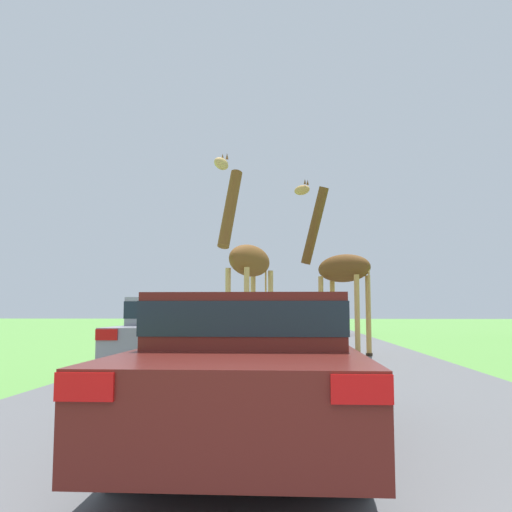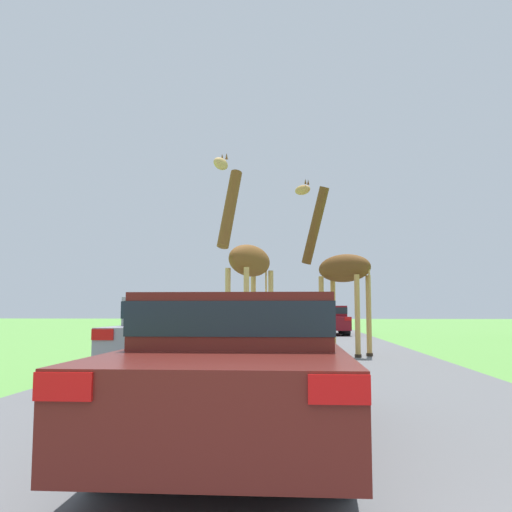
{
  "view_description": "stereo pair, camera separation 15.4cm",
  "coord_description": "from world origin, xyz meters",
  "px_view_note": "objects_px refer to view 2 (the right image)",
  "views": [
    {
      "loc": [
        0.1,
        -1.45,
        1.24
      ],
      "look_at": [
        -0.8,
        13.12,
        2.71
      ],
      "focal_mm": 38.0,
      "sensor_mm": 36.0,
      "label": 1
    },
    {
      "loc": [
        0.25,
        -1.44,
        1.24
      ],
      "look_at": [
        -0.8,
        13.12,
        2.71
      ],
      "focal_mm": 38.0,
      "sensor_mm": 36.0,
      "label": 2
    }
  ],
  "objects_px": {
    "car_far_ahead": "(329,319)",
    "car_lead_maroon": "(241,362)",
    "giraffe_companion": "(338,266)",
    "car_queue_left": "(180,335)",
    "giraffe_near_road": "(247,259)",
    "car_queue_right": "(250,322)"
  },
  "relations": [
    {
      "from": "giraffe_near_road",
      "to": "car_far_ahead",
      "type": "distance_m",
      "value": 14.62
    },
    {
      "from": "car_lead_maroon",
      "to": "car_queue_left",
      "type": "height_order",
      "value": "car_queue_left"
    },
    {
      "from": "giraffe_near_road",
      "to": "car_lead_maroon",
      "type": "distance_m",
      "value": 9.28
    },
    {
      "from": "car_queue_right",
      "to": "car_far_ahead",
      "type": "bearing_deg",
      "value": 57.94
    },
    {
      "from": "giraffe_companion",
      "to": "car_queue_left",
      "type": "bearing_deg",
      "value": -172.55
    },
    {
      "from": "car_lead_maroon",
      "to": "car_far_ahead",
      "type": "bearing_deg",
      "value": 84.36
    },
    {
      "from": "car_lead_maroon",
      "to": "car_queue_right",
      "type": "height_order",
      "value": "car_queue_right"
    },
    {
      "from": "car_queue_left",
      "to": "car_far_ahead",
      "type": "xyz_separation_m",
      "value": [
        3.91,
        18.52,
        -0.0
      ]
    },
    {
      "from": "giraffe_companion",
      "to": "car_queue_left",
      "type": "xyz_separation_m",
      "value": [
        -3.38,
        -5.36,
        -1.71
      ]
    },
    {
      "from": "giraffe_companion",
      "to": "car_queue_right",
      "type": "height_order",
      "value": "giraffe_companion"
    },
    {
      "from": "giraffe_near_road",
      "to": "car_queue_right",
      "type": "bearing_deg",
      "value": -61.47
    },
    {
      "from": "giraffe_near_road",
      "to": "car_queue_right",
      "type": "relative_size",
      "value": 1.12
    },
    {
      "from": "giraffe_companion",
      "to": "car_lead_maroon",
      "type": "distance_m",
      "value": 10.37
    },
    {
      "from": "car_far_ahead",
      "to": "car_lead_maroon",
      "type": "bearing_deg",
      "value": -95.64
    },
    {
      "from": "car_lead_maroon",
      "to": "car_far_ahead",
      "type": "height_order",
      "value": "car_far_ahead"
    },
    {
      "from": "giraffe_near_road",
      "to": "car_far_ahead",
      "type": "bearing_deg",
      "value": -77.72
    },
    {
      "from": "giraffe_near_road",
      "to": "car_queue_left",
      "type": "height_order",
      "value": "giraffe_near_road"
    },
    {
      "from": "giraffe_near_road",
      "to": "car_far_ahead",
      "type": "xyz_separation_m",
      "value": [
        3.05,
        14.18,
        -1.83
      ]
    },
    {
      "from": "giraffe_companion",
      "to": "car_far_ahead",
      "type": "bearing_deg",
      "value": 37.35
    },
    {
      "from": "car_queue_left",
      "to": "giraffe_near_road",
      "type": "bearing_deg",
      "value": 78.81
    },
    {
      "from": "giraffe_near_road",
      "to": "car_far_ahead",
      "type": "height_order",
      "value": "giraffe_near_road"
    },
    {
      "from": "giraffe_companion",
      "to": "car_queue_left",
      "type": "relative_size",
      "value": 1.31
    }
  ]
}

